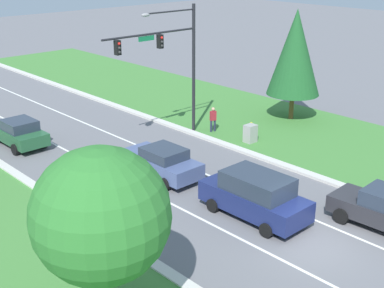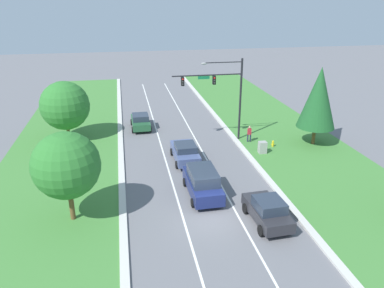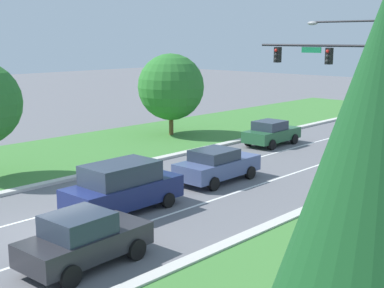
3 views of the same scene
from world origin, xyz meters
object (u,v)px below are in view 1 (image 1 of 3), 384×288
utility_cabinet (250,134)px  conifer_far_right_tree (295,52)px  forest_sedan (19,133)px  oak_near_left_tree (101,216)px  traffic_signal_mast (171,53)px  charcoal_sedan (382,208)px  fire_hydrant (251,127)px  navy_suv (255,195)px  slate_blue_sedan (161,162)px  pedestrian (213,119)px

utility_cabinet → conifer_far_right_tree: 7.09m
forest_sedan → oak_near_left_tree: 18.23m
traffic_signal_mast → charcoal_sedan: size_ratio=1.89×
charcoal_sedan → forest_sedan: size_ratio=0.99×
conifer_far_right_tree → fire_hydrant: bearing=179.5°
navy_suv → fire_hydrant: size_ratio=7.17×
conifer_far_right_tree → utility_cabinet: bearing=-167.6°
slate_blue_sedan → fire_hydrant: slate_blue_sedan is taller
slate_blue_sedan → oak_near_left_tree: (-8.67, -7.78, 3.02)m
slate_blue_sedan → conifer_far_right_tree: 13.50m
traffic_signal_mast → oak_near_left_tree: 17.73m
slate_blue_sedan → pedestrian: size_ratio=2.75×
forest_sedan → utility_cabinet: size_ratio=3.69×
traffic_signal_mast → forest_sedan: 10.24m
slate_blue_sedan → utility_cabinet: slate_blue_sedan is taller
slate_blue_sedan → pedestrian: pedestrian is taller
slate_blue_sedan → forest_sedan: (-3.29, 9.37, -0.01)m
navy_suv → fire_hydrant: bearing=41.5°
pedestrian → fire_hydrant: pedestrian is taller
pedestrian → fire_hydrant: bearing=153.9°
forest_sedan → charcoal_sedan: bearing=-71.8°
charcoal_sedan → navy_suv: navy_suv is taller
slate_blue_sedan → fire_hydrant: size_ratio=6.63×
forest_sedan → utility_cabinet: 13.91m
pedestrian → oak_near_left_tree: oak_near_left_tree is taller
traffic_signal_mast → utility_cabinet: size_ratio=6.91×
utility_cabinet → conifer_far_right_tree: size_ratio=0.15×
forest_sedan → pedestrian: 11.95m
navy_suv → utility_cabinet: bearing=42.0°
charcoal_sedan → fire_hydrant: charcoal_sedan is taller
conifer_far_right_tree → oak_near_left_tree: bearing=-156.7°
forest_sedan → utility_cabinet: bearing=-41.7°
slate_blue_sedan → conifer_far_right_tree: bearing=5.8°
utility_cabinet → fire_hydrant: bearing=39.6°
oak_near_left_tree → traffic_signal_mast: bearing=42.7°
utility_cabinet → pedestrian: 2.97m
traffic_signal_mast → conifer_far_right_tree: traffic_signal_mast is taller
utility_cabinet → pedestrian: bearing=95.2°
traffic_signal_mast → forest_sedan: size_ratio=1.87×
charcoal_sedan → navy_suv: (-3.26, 4.26, 0.17)m
charcoal_sedan → conifer_far_right_tree: bearing=49.0°
navy_suv → conifer_far_right_tree: conifer_far_right_tree is taller
charcoal_sedan → fire_hydrant: (5.26, 11.95, -0.52)m
charcoal_sedan → navy_suv: 5.37m
charcoal_sedan → forest_sedan: bearing=106.1°
traffic_signal_mast → charcoal_sedan: (-0.83, -14.62, -4.46)m
traffic_signal_mast → pedestrian: (2.62, -1.01, -4.39)m
traffic_signal_mast → forest_sedan: bearing=145.8°
navy_suv → pedestrian: 11.51m
traffic_signal_mast → utility_cabinet: (2.88, -3.95, -4.74)m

